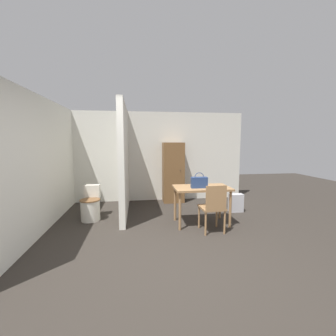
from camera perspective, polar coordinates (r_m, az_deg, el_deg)
name	(u,v)px	position (r m, az deg, el deg)	size (l,w,h in m)	color
ground_plane	(170,264)	(3.35, 0.42, -23.10)	(16.00, 16.00, 0.00)	#2D2823
wall_back	(152,157)	(6.42, -4.12, 2.91)	(5.25, 0.12, 2.50)	silver
wall_left	(45,163)	(4.95, -28.75, 1.02)	(0.12, 4.45, 2.50)	silver
partition_wall	(124,160)	(5.28, -11.09, 2.00)	(0.12, 2.16, 2.50)	silver
dining_table	(202,191)	(4.60, 8.56, -5.92)	(1.12, 0.66, 0.77)	#997047
wooden_chair	(213,206)	(4.24, 11.41, -9.48)	(0.44, 0.44, 0.90)	#997047
toilet	(91,206)	(5.16, -19.02, -9.13)	(0.42, 0.57, 0.72)	silver
handbag	(199,182)	(4.46, 7.93, -3.60)	(0.32, 0.12, 0.31)	navy
wooden_cabinet	(173,172)	(6.23, 1.33, -1.12)	(0.57, 0.47, 1.65)	brown
space_heater	(236,203)	(5.67, 16.87, -8.46)	(0.32, 0.18, 0.43)	#BCBCC1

